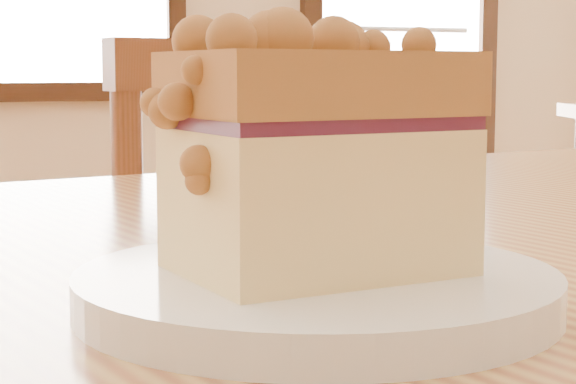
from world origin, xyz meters
The scene contains 5 objects.
entry_door centered at (2.30, 3.98, 1.20)m, with size 1.08×0.06×2.29m.
cafe_table_main centered at (0.10, 0.22, 0.66)m, with size 1.35×1.00×0.75m.
cafe_chair_main centered at (0.22, 0.93, 0.45)m, with size 0.45×0.45×0.90m.
plate centered at (-0.03, 0.06, 0.76)m, with size 0.21×0.21×0.02m.
cake_slice centered at (-0.03, 0.06, 0.82)m, with size 0.13×0.09×0.11m.
Camera 1 is at (-0.21, -0.31, 0.85)m, focal length 62.00 mm.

